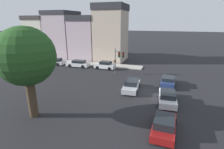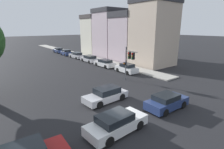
{
  "view_description": "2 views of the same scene",
  "coord_description": "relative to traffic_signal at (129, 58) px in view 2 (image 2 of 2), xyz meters",
  "views": [
    {
      "loc": [
        -21.76,
        -1.94,
        8.85
      ],
      "look_at": [
        1.11,
        5.56,
        1.46
      ],
      "focal_mm": 28.0,
      "sensor_mm": 36.0,
      "label": 1
    },
    {
      "loc": [
        -9.49,
        -10.52,
        6.99
      ],
      "look_at": [
        2.87,
        5.51,
        1.51
      ],
      "focal_mm": 28.0,
      "sensor_mm": 36.0,
      "label": 2
    }
  ],
  "objects": [
    {
      "name": "parked_car_1",
      "position": [
        2.58,
        9.22,
        -2.44
      ],
      "size": [
        1.97,
        4.66,
        1.34
      ],
      "rotation": [
        0.0,
        0.0,
        1.59
      ],
      "color": "silver",
      "rests_on": "ground_plane"
    },
    {
      "name": "crossing_car_1",
      "position": [
        -6.31,
        -3.57,
        -2.43
      ],
      "size": [
        4.51,
        2.11,
        1.38
      ],
      "rotation": [
        0.0,
        0.0,
        3.19
      ],
      "color": "#B7B7BC",
      "rests_on": "ground_plane"
    },
    {
      "name": "ground_plane",
      "position": [
        -6.03,
        -5.95,
        -3.09
      ],
      "size": [
        300.0,
        300.0,
        0.0
      ],
      "primitive_type": "plane",
      "color": "black"
    },
    {
      "name": "rowhouse_backdrop",
      "position": [
        10.76,
        13.77,
        2.49
      ],
      "size": [
        8.0,
        25.4,
        12.43
      ],
      "color": "#BCA893",
      "rests_on": "ground_plane"
    },
    {
      "name": "parked_car_4",
      "position": [
        2.57,
        26.41,
        -2.39
      ],
      "size": [
        2.06,
        4.15,
        1.47
      ],
      "rotation": [
        0.0,
        0.0,
        1.55
      ],
      "color": "navy",
      "rests_on": "ground_plane"
    },
    {
      "name": "crossing_car_2",
      "position": [
        -3.03,
        -8.15,
        -2.43
      ],
      "size": [
        4.15,
        1.97,
        1.36
      ],
      "rotation": [
        0.0,
        0.0,
        -0.02
      ],
      "color": "navy",
      "rests_on": "ground_plane"
    },
    {
      "name": "sidewalk_strip",
      "position": [
        5.41,
        26.72,
        -3.01
      ],
      "size": [
        2.81,
        60.0,
        0.16
      ],
      "color": "#ADA89E",
      "rests_on": "ground_plane"
    },
    {
      "name": "traffic_signal",
      "position": [
        0.0,
        0.0,
        0.0
      ],
      "size": [
        0.56,
        2.23,
        4.52
      ],
      "rotation": [
        0.0,
        0.0,
        3.14
      ],
      "color": "#515456",
      "rests_on": "ground_plane"
    },
    {
      "name": "parked_car_0",
      "position": [
        2.85,
        3.56,
        -2.39
      ],
      "size": [
        1.94,
        4.02,
        1.46
      ],
      "rotation": [
        0.0,
        0.0,
        1.54
      ],
      "color": "silver",
      "rests_on": "ground_plane"
    },
    {
      "name": "parked_car_5",
      "position": [
        2.71,
        32.0,
        -2.41
      ],
      "size": [
        1.88,
        4.18,
        1.4
      ],
      "rotation": [
        0.0,
        0.0,
        1.57
      ],
      "color": "navy",
      "rests_on": "ground_plane"
    },
    {
      "name": "crossing_car_0",
      "position": [
        -8.79,
        -8.21,
        -2.42
      ],
      "size": [
        4.6,
        2.14,
        1.38
      ],
      "rotation": [
        0.0,
        0.0,
        0.06
      ],
      "color": "silver",
      "rests_on": "ground_plane"
    },
    {
      "name": "parked_car_2",
      "position": [
        2.78,
        14.93,
        -2.44
      ],
      "size": [
        2.04,
        4.63,
        1.34
      ],
      "rotation": [
        0.0,
        0.0,
        1.57
      ],
      "color": "#B7B7BC",
      "rests_on": "ground_plane"
    },
    {
      "name": "parked_car_3",
      "position": [
        2.7,
        20.75,
        -2.43
      ],
      "size": [
        1.91,
        4.7,
        1.38
      ],
      "rotation": [
        0.0,
        0.0,
        1.59
      ],
      "color": "#B7B7BC",
      "rests_on": "ground_plane"
    }
  ]
}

